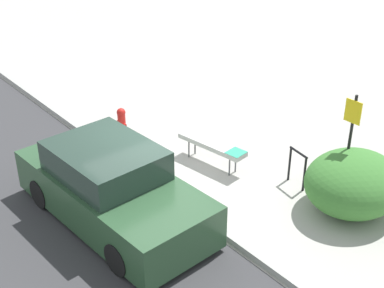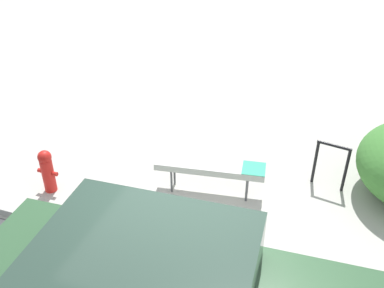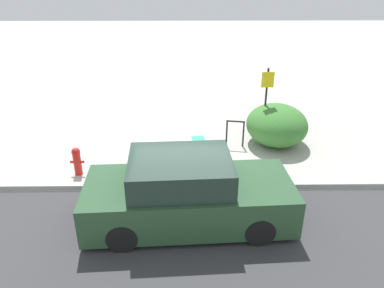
{
  "view_description": "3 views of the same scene",
  "coord_description": "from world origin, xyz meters",
  "px_view_note": "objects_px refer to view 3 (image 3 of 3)",
  "views": [
    {
      "loc": [
        7.74,
        -5.51,
        6.23
      ],
      "look_at": [
        -0.49,
        1.15,
        0.56
      ],
      "focal_mm": 50.0,
      "sensor_mm": 36.0,
      "label": 1
    },
    {
      "loc": [
        1.36,
        -3.84,
        4.39
      ],
      "look_at": [
        -0.7,
        1.92,
        0.62
      ],
      "focal_mm": 40.0,
      "sensor_mm": 36.0,
      "label": 2
    },
    {
      "loc": [
        0.13,
        -7.89,
        5.03
      ],
      "look_at": [
        0.23,
        0.3,
        1.06
      ],
      "focal_mm": 35.0,
      "sensor_mm": 36.0,
      "label": 3
    }
  ],
  "objects_px": {
    "bike_rack": "(235,131)",
    "sign_post": "(266,99)",
    "bench": "(174,143)",
    "fire_hydrant": "(77,160)",
    "parked_car_near": "(187,194)"
  },
  "relations": [
    {
      "from": "fire_hydrant",
      "to": "parked_car_near",
      "type": "bearing_deg",
      "value": -35.22
    },
    {
      "from": "bench",
      "to": "sign_post",
      "type": "relative_size",
      "value": 0.78
    },
    {
      "from": "bench",
      "to": "bike_rack",
      "type": "bearing_deg",
      "value": 16.14
    },
    {
      "from": "bench",
      "to": "fire_hydrant",
      "type": "relative_size",
      "value": 2.34
    },
    {
      "from": "bench",
      "to": "bike_rack",
      "type": "distance_m",
      "value": 1.98
    },
    {
      "from": "bike_rack",
      "to": "sign_post",
      "type": "distance_m",
      "value": 1.32
    },
    {
      "from": "sign_post",
      "to": "fire_hydrant",
      "type": "xyz_separation_m",
      "value": [
        -5.23,
        -2.01,
        -0.98
      ]
    },
    {
      "from": "bench",
      "to": "bike_rack",
      "type": "xyz_separation_m",
      "value": [
        1.8,
        0.82,
        -0.0
      ]
    },
    {
      "from": "bike_rack",
      "to": "parked_car_near",
      "type": "xyz_separation_m",
      "value": [
        -1.45,
        -3.68,
        0.18
      ]
    },
    {
      "from": "sign_post",
      "to": "bike_rack",
      "type": "bearing_deg",
      "value": -158.48
    },
    {
      "from": "bike_rack",
      "to": "sign_post",
      "type": "xyz_separation_m",
      "value": [
        0.92,
        0.36,
        0.88
      ]
    },
    {
      "from": "bench",
      "to": "sign_post",
      "type": "bearing_deg",
      "value": 15.13
    },
    {
      "from": "sign_post",
      "to": "parked_car_near",
      "type": "xyz_separation_m",
      "value": [
        -2.36,
        -4.04,
        -0.7
      ]
    },
    {
      "from": "sign_post",
      "to": "parked_car_near",
      "type": "height_order",
      "value": "sign_post"
    },
    {
      "from": "sign_post",
      "to": "parked_car_near",
      "type": "bearing_deg",
      "value": -120.36
    }
  ]
}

